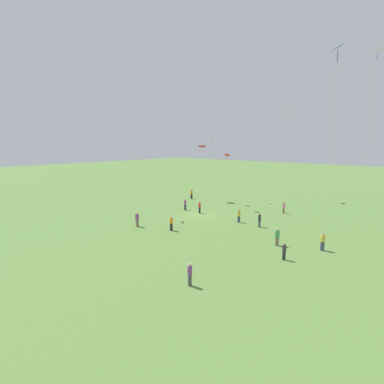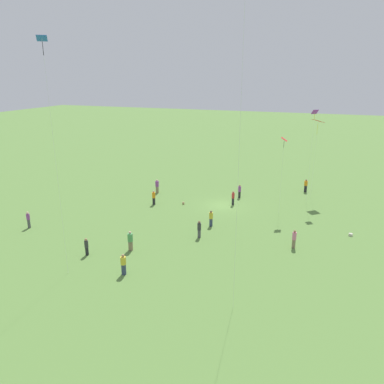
% 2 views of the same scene
% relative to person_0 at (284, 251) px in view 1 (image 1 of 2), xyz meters
% --- Properties ---
extents(ground_plane, '(240.00, 240.00, 0.00)m').
position_rel_person_0_xyz_m(ground_plane, '(-7.82, -16.96, -0.81)').
color(ground_plane, '#5B843D').
extents(person_0, '(0.40, 0.40, 1.62)m').
position_rel_person_0_xyz_m(person_0, '(0.00, 0.00, 0.00)').
color(person_0, '#232328').
rests_on(person_0, ground_plane).
extents(person_1, '(0.47, 0.47, 1.79)m').
position_rel_person_0_xyz_m(person_1, '(0.33, -14.27, 0.08)').
color(person_1, '#232328').
rests_on(person_1, ground_plane).
extents(person_2, '(0.50, 0.50, 1.78)m').
position_rel_person_0_xyz_m(person_2, '(-16.84, -26.19, 0.06)').
color(person_2, '#232328').
rests_on(person_2, ground_plane).
extents(person_3, '(0.63, 0.63, 1.87)m').
position_rel_person_0_xyz_m(person_3, '(-3.17, -2.22, 0.10)').
color(person_3, '#847056').
rests_on(person_3, ground_plane).
extents(person_4, '(0.48, 0.48, 1.79)m').
position_rel_person_0_xyz_m(person_4, '(-8.88, -17.50, 0.09)').
color(person_4, '#232328').
rests_on(person_4, ground_plane).
extents(person_5, '(0.65, 0.65, 1.89)m').
position_rel_person_0_xyz_m(person_5, '(2.00, -18.74, 0.11)').
color(person_5, '#847056').
rests_on(person_5, ground_plane).
extents(person_6, '(0.56, 0.56, 1.75)m').
position_rel_person_0_xyz_m(person_6, '(-8.36, -10.19, 0.05)').
color(person_6, '#333D5B').
rests_on(person_6, ground_plane).
extents(person_7, '(0.54, 0.54, 1.80)m').
position_rel_person_0_xyz_m(person_7, '(-4.81, 1.82, 0.07)').
color(person_7, '#333D5B').
rests_on(person_7, ground_plane).
extents(person_8, '(0.48, 0.48, 1.76)m').
position_rel_person_0_xyz_m(person_8, '(-8.15, -7.01, 0.07)').
color(person_8, '#4C4C51').
rests_on(person_8, ground_plane).
extents(person_9, '(0.48, 0.48, 1.78)m').
position_rel_person_0_xyz_m(person_9, '(9.41, -3.11, 0.09)').
color(person_9, '#4C4C51').
rests_on(person_9, ground_plane).
extents(person_10, '(0.52, 0.52, 1.77)m').
position_rel_person_0_xyz_m(person_10, '(-8.96, -20.55, 0.07)').
color(person_10, '#232328').
rests_on(person_10, ground_plane).
extents(person_11, '(0.52, 0.52, 1.79)m').
position_rel_person_0_xyz_m(person_11, '(-17.14, -7.90, 0.08)').
color(person_11, '#847056').
rests_on(person_11, ground_plane).
extents(kite_0, '(0.89, 0.83, 11.47)m').
position_rel_person_0_xyz_m(kite_0, '(-17.29, -21.67, 9.76)').
color(kite_0, purple).
rests_on(kite_0, ground_plane).
extents(kite_1, '(1.36, 1.28, 17.04)m').
position_rel_person_0_xyz_m(kite_1, '(-30.00, -13.70, 15.29)').
color(kite_1, green).
rests_on(kite_1, ground_plane).
extents(kite_2, '(1.67, 1.68, 10.06)m').
position_rel_person_0_xyz_m(kite_2, '(-17.66, -24.35, 8.84)').
color(kite_2, red).
rests_on(kite_2, ground_plane).
extents(kite_3, '(1.01, 1.00, 20.65)m').
position_rel_person_0_xyz_m(kite_3, '(-14.21, 3.14, 17.90)').
color(kite_3, orange).
rests_on(kite_3, ground_plane).
extents(kite_4, '(0.71, 0.80, 8.83)m').
position_rel_person_0_xyz_m(kite_4, '(-14.59, -16.64, 7.44)').
color(kite_4, red).
rests_on(kite_4, ground_plane).
extents(kite_5, '(0.92, 0.91, 17.93)m').
position_rel_person_0_xyz_m(kite_5, '(-0.44, 3.21, 15.39)').
color(kite_5, blue).
rests_on(kite_5, ground_plane).
extents(picnic_bag_0, '(0.39, 0.33, 0.26)m').
position_rel_person_0_xyz_m(picnic_bag_0, '(-22.22, -12.64, -0.69)').
color(picnic_bag_0, beige).
rests_on(picnic_bag_0, ground_plane).
extents(picnic_bag_1, '(0.28, 0.25, 0.29)m').
position_rel_person_0_xyz_m(picnic_bag_1, '(-3.06, -15.60, -0.67)').
color(picnic_bag_1, '#A58459').
rests_on(picnic_bag_1, ground_plane).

